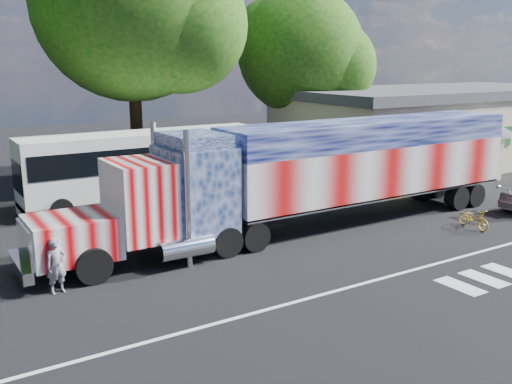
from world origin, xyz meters
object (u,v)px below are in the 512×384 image
semi_truck (321,171)px  coach_bus (146,166)px  tree_n_mid (134,4)px  bicycle (474,219)px  tree_ne_a (303,52)px  woman (56,266)px

semi_truck → coach_bus: bearing=119.2°
semi_truck → tree_n_mid: bearing=104.3°
semi_truck → bicycle: semi_truck is taller
bicycle → tree_ne_a: size_ratio=0.14×
coach_bus → bicycle: coach_bus is taller
bicycle → tree_n_mid: 20.77m
tree_ne_a → woman: bearing=-145.1°
coach_bus → semi_truck: bearing=-60.8°
semi_truck → woman: 11.52m
semi_truck → tree_n_mid: size_ratio=1.45×
semi_truck → woman: size_ratio=12.87×
coach_bus → tree_ne_a: bearing=17.3°
semi_truck → tree_ne_a: 15.36m
woman → bicycle: (16.77, -2.33, -0.44)m
coach_bus → tree_ne_a: size_ratio=1.05×
tree_ne_a → semi_truck: bearing=-123.2°
coach_bus → bicycle: bearing=-49.8°
coach_bus → woman: bearing=-125.1°
bicycle → coach_bus: bearing=136.9°
coach_bus → tree_n_mid: (1.40, 4.38, 8.17)m
bicycle → tree_ne_a: (2.50, 15.80, 7.09)m
coach_bus → woman: size_ratio=7.01×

